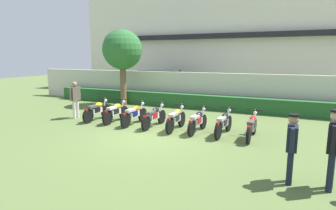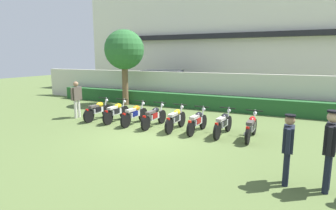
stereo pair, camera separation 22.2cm
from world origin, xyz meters
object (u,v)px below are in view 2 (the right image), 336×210
(motorcycle_in_row_5, at_px, (197,121))
(tree_near_inspector, at_px, (124,50))
(motorcycle_in_row_1, at_px, (116,112))
(motorcycle_in_row_2, at_px, (135,114))
(motorcycle_in_row_4, at_px, (176,119))
(motorcycle_in_row_7, at_px, (251,127))
(inspector_person, at_px, (76,96))
(parked_car, at_px, (165,83))
(motorcycle_in_row_3, at_px, (154,116))
(motorcycle_in_row_6, at_px, (223,123))
(officer_0, at_px, (288,144))
(officer_1, at_px, (330,144))
(motorcycle_in_row_0, at_px, (98,110))

(motorcycle_in_row_5, bearing_deg, tree_near_inspector, 59.43)
(motorcycle_in_row_1, distance_m, motorcycle_in_row_2, 0.98)
(motorcycle_in_row_1, distance_m, motorcycle_in_row_4, 2.92)
(motorcycle_in_row_7, bearing_deg, inspector_person, 90.63)
(parked_car, xyz_separation_m, tree_near_inspector, (-0.55, -4.18, 2.25))
(motorcycle_in_row_2, bearing_deg, tree_near_inspector, 40.99)
(motorcycle_in_row_3, bearing_deg, motorcycle_in_row_4, -93.81)
(motorcycle_in_row_4, xyz_separation_m, motorcycle_in_row_6, (1.85, 0.07, -0.00))
(parked_car, height_order, officer_0, parked_car)
(officer_1, bearing_deg, officer_0, 10.10)
(motorcycle_in_row_1, height_order, motorcycle_in_row_6, motorcycle_in_row_1)
(motorcycle_in_row_5, xyz_separation_m, officer_1, (4.02, -3.21, 0.62))
(inspector_person, distance_m, officer_0, 9.70)
(motorcycle_in_row_7, relative_size, officer_1, 1.07)
(officer_0, bearing_deg, officer_1, -179.79)
(motorcycle_in_row_3, relative_size, motorcycle_in_row_4, 1.05)
(motorcycle_in_row_5, distance_m, officer_0, 4.57)
(parked_car, relative_size, motorcycle_in_row_0, 2.54)
(parked_car, xyz_separation_m, motorcycle_in_row_2, (2.52, -8.10, -0.49))
(motorcycle_in_row_7, xyz_separation_m, officer_0, (1.24, -3.19, 0.50))
(motorcycle_in_row_2, relative_size, officer_0, 1.17)
(motorcycle_in_row_2, bearing_deg, motorcycle_in_row_0, 92.35)
(motorcycle_in_row_2, height_order, inspector_person, inspector_person)
(motorcycle_in_row_2, relative_size, motorcycle_in_row_5, 1.06)
(officer_1, bearing_deg, parked_car, -40.40)
(motorcycle_in_row_1, bearing_deg, motorcycle_in_row_4, -92.60)
(tree_near_inspector, bearing_deg, motorcycle_in_row_7, -27.04)
(motorcycle_in_row_4, height_order, motorcycle_in_row_6, motorcycle_in_row_4)
(motorcycle_in_row_6, bearing_deg, motorcycle_in_row_2, 93.66)
(parked_car, distance_m, inspector_person, 8.16)
(motorcycle_in_row_7, height_order, inspector_person, inspector_person)
(inspector_person, relative_size, officer_0, 1.07)
(motorcycle_in_row_6, bearing_deg, motorcycle_in_row_3, 93.54)
(parked_car, height_order, motorcycle_in_row_7, parked_car)
(motorcycle_in_row_4, relative_size, inspector_person, 1.07)
(tree_near_inspector, height_order, motorcycle_in_row_4, tree_near_inspector)
(motorcycle_in_row_0, distance_m, motorcycle_in_row_7, 6.73)
(parked_car, relative_size, motorcycle_in_row_6, 2.50)
(motorcycle_in_row_6, xyz_separation_m, officer_0, (2.24, -3.24, 0.49))
(inspector_person, bearing_deg, officer_0, -19.53)
(inspector_person, bearing_deg, motorcycle_in_row_1, 2.81)
(parked_car, relative_size, officer_0, 2.93)
(motorcycle_in_row_0, relative_size, inspector_person, 1.08)
(motorcycle_in_row_2, bearing_deg, parked_car, 20.17)
(tree_near_inspector, height_order, motorcycle_in_row_0, tree_near_inspector)
(parked_car, bearing_deg, motorcycle_in_row_1, -86.75)
(motorcycle_in_row_2, xyz_separation_m, motorcycle_in_row_4, (1.94, -0.11, 0.01))
(motorcycle_in_row_7, bearing_deg, motorcycle_in_row_4, 91.36)
(motorcycle_in_row_3, bearing_deg, inspector_person, 92.65)
(motorcycle_in_row_1, distance_m, motorcycle_in_row_6, 4.76)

